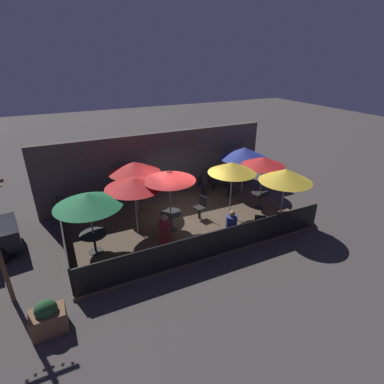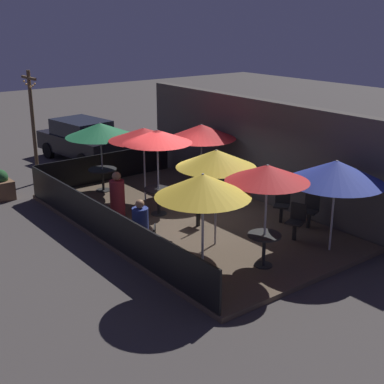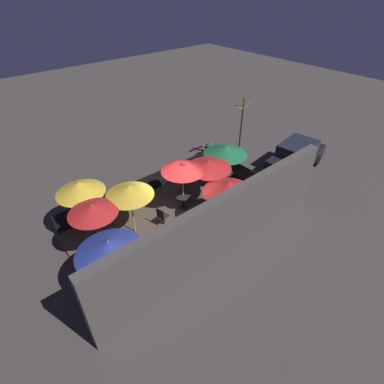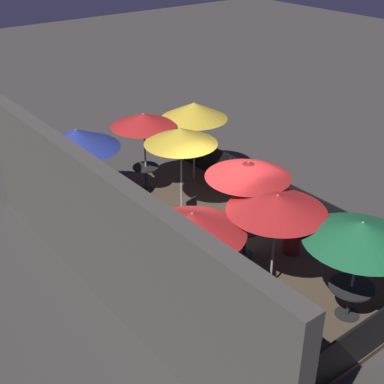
% 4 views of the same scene
% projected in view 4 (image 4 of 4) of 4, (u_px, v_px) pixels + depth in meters
% --- Properties ---
extents(ground_plane, '(60.00, 60.00, 0.00)m').
position_uv_depth(ground_plane, '(210.00, 251.00, 13.11)').
color(ground_plane, '#423D3A').
extents(patio_deck, '(9.15, 5.25, 0.12)m').
position_uv_depth(patio_deck, '(210.00, 249.00, 13.08)').
color(patio_deck, brown).
rests_on(patio_deck, ground_plane).
extents(building_wall, '(10.75, 0.36, 3.15)m').
position_uv_depth(building_wall, '(102.00, 235.00, 10.82)').
color(building_wall, '#4C4742').
rests_on(building_wall, ground_plane).
extents(fence_front, '(8.95, 0.05, 0.95)m').
position_uv_depth(fence_front, '(285.00, 198.00, 14.22)').
color(fence_front, black).
rests_on(fence_front, patio_deck).
extents(fence_side_left, '(0.05, 5.05, 0.95)m').
position_uv_depth(fence_side_left, '(369.00, 336.00, 9.67)').
color(fence_side_left, black).
rests_on(fence_side_left, patio_deck).
extents(patio_umbrella_0, '(1.91, 1.91, 2.43)m').
position_uv_depth(patio_umbrella_0, '(248.00, 170.00, 11.71)').
color(patio_umbrella_0, '#B2B2B7').
rests_on(patio_umbrella_0, patio_deck).
extents(patio_umbrella_1, '(1.83, 1.83, 2.36)m').
position_uv_depth(patio_umbrella_1, '(144.00, 120.00, 14.66)').
color(patio_umbrella_1, '#B2B2B7').
rests_on(patio_umbrella_1, patio_deck).
extents(patio_umbrella_2, '(2.19, 2.19, 2.20)m').
position_uv_depth(patio_umbrella_2, '(361.00, 232.00, 9.94)').
color(patio_umbrella_2, '#B2B2B7').
rests_on(patio_umbrella_2, patio_deck).
extents(patio_umbrella_3, '(1.96, 1.96, 2.39)m').
position_uv_depth(patio_umbrella_3, '(194.00, 111.00, 15.38)').
color(patio_umbrella_3, '#B2B2B7').
rests_on(patio_umbrella_3, patio_deck).
extents(patio_umbrella_4, '(1.91, 1.91, 2.39)m').
position_uv_depth(patio_umbrella_4, '(181.00, 136.00, 13.60)').
color(patio_umbrella_4, '#B2B2B7').
rests_on(patio_umbrella_4, patio_deck).
extents(patio_umbrella_5, '(2.13, 2.13, 2.22)m').
position_uv_depth(patio_umbrella_5, '(192.00, 223.00, 10.20)').
color(patio_umbrella_5, '#B2B2B7').
rests_on(patio_umbrella_5, patio_deck).
extents(patio_umbrella_6, '(2.08, 2.08, 2.24)m').
position_uv_depth(patio_umbrella_6, '(277.00, 203.00, 10.76)').
color(patio_umbrella_6, '#B2B2B7').
rests_on(patio_umbrella_6, patio_deck).
extents(patio_umbrella_7, '(2.28, 2.28, 2.23)m').
position_uv_depth(patio_umbrella_7, '(77.00, 139.00, 14.00)').
color(patio_umbrella_7, '#B2B2B7').
rests_on(patio_umbrella_7, patio_deck).
extents(dining_table_0, '(0.82, 0.82, 0.76)m').
position_uv_depth(dining_table_0, '(245.00, 233.00, 12.49)').
color(dining_table_0, black).
rests_on(dining_table_0, patio_deck).
extents(dining_table_1, '(0.75, 0.75, 0.76)m').
position_uv_depth(dining_table_1, '(146.00, 172.00, 15.40)').
color(dining_table_1, black).
rests_on(dining_table_1, patio_deck).
extents(dining_table_2, '(0.90, 0.90, 0.72)m').
position_uv_depth(dining_table_2, '(351.00, 292.00, 10.61)').
color(dining_table_2, black).
rests_on(dining_table_2, patio_deck).
extents(patio_chair_0, '(0.51, 0.51, 0.92)m').
position_uv_depth(patio_chair_0, '(104.00, 200.00, 14.11)').
color(patio_chair_0, black).
rests_on(patio_chair_0, patio_deck).
extents(patio_chair_1, '(0.51, 0.51, 0.92)m').
position_uv_depth(patio_chair_1, '(79.00, 215.00, 13.40)').
color(patio_chair_1, black).
rests_on(patio_chair_1, patio_deck).
extents(patio_chair_2, '(0.56, 0.56, 0.93)m').
position_uv_depth(patio_chair_2, '(104.00, 223.00, 13.03)').
color(patio_chair_2, black).
rests_on(patio_chair_2, patio_deck).
extents(patio_chair_3, '(0.56, 0.56, 0.96)m').
position_uv_depth(patio_chair_3, '(226.00, 173.00, 15.45)').
color(patio_chair_3, black).
rests_on(patio_chair_3, patio_deck).
extents(patio_chair_4, '(0.48, 0.48, 0.95)m').
position_uv_depth(patio_chair_4, '(195.00, 215.00, 13.36)').
color(patio_chair_4, black).
rests_on(patio_chair_4, patio_deck).
extents(patron_0, '(0.56, 0.56, 1.23)m').
position_uv_depth(patron_0, '(248.00, 189.00, 14.56)').
color(patron_0, navy).
rests_on(patron_0, patio_deck).
extents(patron_1, '(0.51, 0.51, 1.28)m').
position_uv_depth(patron_1, '(293.00, 232.00, 12.60)').
color(patron_1, maroon).
rests_on(patron_1, patio_deck).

